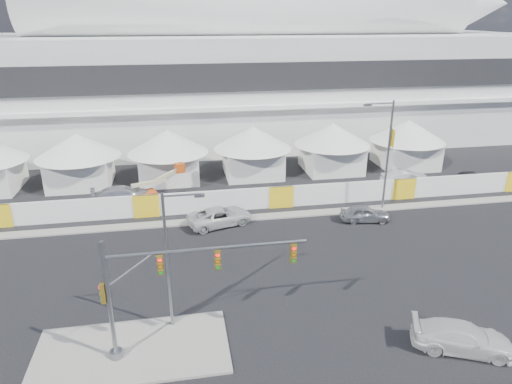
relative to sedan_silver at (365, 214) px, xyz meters
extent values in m
plane|color=black|center=(-12.36, -10.24, -0.70)|extent=(160.00, 160.00, 0.00)
cube|color=gray|center=(-18.36, -13.24, -0.63)|extent=(10.00, 5.00, 0.15)
cube|color=gray|center=(7.64, 2.26, -0.64)|extent=(80.00, 1.20, 0.12)
cube|color=silver|center=(-4.36, 31.76, 6.30)|extent=(80.00, 24.00, 14.00)
cube|color=black|center=(-4.36, 19.61, 9.10)|extent=(68.00, 0.30, 3.20)
cube|color=white|center=(-4.36, 19.36, 5.60)|extent=(72.00, 0.80, 0.50)
cylinder|color=white|center=(-4.36, 29.76, 17.08)|extent=(57.60, 8.40, 8.40)
cylinder|color=white|center=(-2.36, 29.76, 16.66)|extent=(51.60, 6.80, 6.80)
cylinder|color=white|center=(-0.36, 29.76, 16.24)|extent=(45.60, 5.20, 5.20)
cone|color=white|center=(28.44, 29.76, 17.30)|extent=(8.00, 7.60, 7.60)
cube|color=white|center=(-25.36, 13.76, 0.80)|extent=(6.00, 6.00, 3.00)
cone|color=white|center=(-25.36, 13.76, 3.50)|extent=(8.40, 8.40, 2.40)
cube|color=white|center=(-16.36, 13.76, 0.80)|extent=(6.00, 6.00, 3.00)
cone|color=white|center=(-16.36, 13.76, 3.50)|extent=(8.40, 8.40, 2.40)
cube|color=white|center=(-7.36, 13.76, 0.80)|extent=(6.00, 6.00, 3.00)
cone|color=white|center=(-7.36, 13.76, 3.50)|extent=(8.40, 8.40, 2.40)
cube|color=white|center=(1.64, 13.76, 0.80)|extent=(6.00, 6.00, 3.00)
cone|color=white|center=(1.64, 13.76, 3.50)|extent=(8.40, 8.40, 2.40)
cube|color=white|center=(10.64, 13.76, 0.80)|extent=(6.00, 6.00, 3.00)
cone|color=white|center=(10.64, 13.76, 3.50)|extent=(8.40, 8.40, 2.40)
cube|color=white|center=(-6.36, 4.26, 0.30)|extent=(70.00, 0.25, 2.00)
imported|color=#A5A6A9|center=(0.00, 0.00, 0.00)|extent=(2.28, 4.32, 1.40)
imported|color=silver|center=(-12.23, 1.45, 0.05)|extent=(3.89, 5.90, 1.51)
imported|color=silver|center=(-1.32, -16.06, 0.04)|extent=(3.86, 5.54, 1.49)
imported|color=silver|center=(7.60, 7.50, 0.11)|extent=(2.18, 5.07, 1.62)
imported|color=black|center=(14.22, 6.43, 0.09)|extent=(3.13, 5.01, 1.59)
imported|color=silver|center=(-20.61, 7.66, 0.13)|extent=(3.27, 6.01, 1.65)
cylinder|color=gray|center=(-19.10, -13.69, 2.76)|extent=(0.22, 0.22, 6.61)
cylinder|color=gray|center=(-19.10, -13.69, -0.35)|extent=(0.64, 0.64, 0.40)
cylinder|color=gray|center=(-14.21, -13.69, 5.24)|extent=(9.79, 0.15, 0.15)
cube|color=#594714|center=(-16.53, -13.69, 4.59)|extent=(0.32, 0.22, 1.05)
cube|color=#594714|center=(-13.78, -13.69, 4.59)|extent=(0.32, 0.22, 1.05)
cube|color=#594714|center=(-9.96, -13.69, 4.59)|extent=(0.32, 0.22, 1.05)
cube|color=#594714|center=(-19.33, -13.69, 3.31)|extent=(0.22, 0.32, 1.05)
cylinder|color=gray|center=(-16.28, -11.50, 3.43)|extent=(0.16, 0.16, 7.97)
cylinder|color=gray|center=(-15.30, -11.50, 7.24)|extent=(1.95, 0.11, 0.11)
cube|color=gray|center=(-14.42, -11.50, 7.15)|extent=(0.53, 0.22, 0.13)
cylinder|color=gray|center=(2.66, 2.26, 4.22)|extent=(0.20, 0.20, 9.84)
cylinder|color=gray|center=(1.45, 2.26, 8.92)|extent=(2.41, 0.13, 0.13)
cube|color=gray|center=(0.36, 2.26, 8.81)|extent=(0.66, 0.27, 0.16)
cube|color=yellow|center=(2.93, 2.26, 5.86)|extent=(0.03, 0.66, 1.53)
cube|color=#D64E14|center=(-19.21, 7.64, -0.22)|extent=(3.45, 2.43, 0.97)
cube|color=beige|center=(-18.16, 7.64, 1.05)|extent=(3.23, 1.47, 0.31)
cube|color=beige|center=(-16.23, 7.64, 1.58)|extent=(2.51, 1.16, 1.06)
cube|color=#D64E14|center=(-15.00, 7.64, 2.02)|extent=(1.02, 1.02, 0.88)
camera|label=1|loc=(-15.35, -33.32, 15.77)|focal=32.00mm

